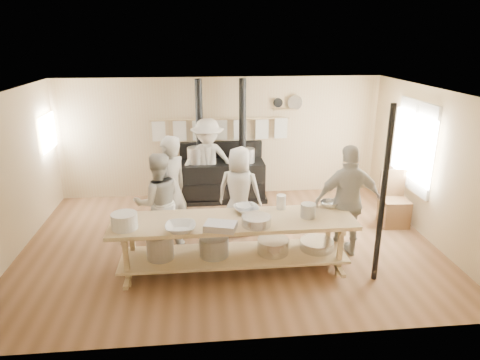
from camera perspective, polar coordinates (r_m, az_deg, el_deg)
The scene contains 24 objects.
ground at distance 7.52m, azimuth -1.40°, elevation -8.39°, with size 7.00×7.00×0.00m, color brown.
room_shell at distance 6.93m, azimuth -1.51°, elevation 3.63°, with size 7.00×7.00×7.00m.
window_right at distance 8.50m, azimuth 22.26°, elevation 4.22°, with size 0.09×1.50×1.65m.
left_opening at distance 9.35m, azimuth -24.20°, elevation 5.83°, with size 0.00×0.90×0.90m.
stove at distance 9.27m, azimuth -2.46°, elevation 0.46°, with size 1.90×0.75×2.60m.
towel_rail at distance 9.28m, azimuth -2.61°, elevation 7.10°, with size 3.00×0.04×0.47m.
back_wall_shelf at distance 9.42m, azimuth 6.40°, elevation 9.94°, with size 0.63×0.14×0.32m.
prep_table at distance 6.49m, azimuth -0.91°, elevation -7.92°, with size 3.60×0.90×0.85m.
support_post at distance 6.27m, azimuth 18.53°, elevation -2.14°, with size 0.08×0.08×2.60m, color black.
cook_far_left at distance 7.30m, azimuth -9.25°, elevation -1.40°, with size 0.69×0.45×1.89m, color #A9A195.
cook_left at distance 7.13m, azimuth -10.78°, elevation -2.94°, with size 0.81×0.63×1.67m, color #A9A195.
cook_center at distance 7.58m, azimuth -0.09°, elevation -1.51°, with size 0.79×0.51×1.61m, color #A9A195.
cook_right at distance 7.02m, azimuth 14.23°, elevation -2.81°, with size 1.08×0.45×1.84m, color #A9A195.
cook_by_window at distance 8.99m, azimuth -4.30°, elevation 2.43°, with size 1.18×0.68×1.82m, color #A9A195.
chair at distance 8.60m, azimuth 19.80°, elevation -3.72°, with size 0.51×0.51×1.03m.
bowl_white_a at distance 6.01m, azimuth -7.94°, elevation -6.33°, with size 0.42×0.42×0.10m, color white.
bowl_steel_a at distance 6.65m, azimuth 0.57°, elevation -3.68°, with size 0.29×0.29×0.09m, color silver.
bowl_white_b at distance 6.58m, azimuth 0.84°, elevation -3.89°, with size 0.38×0.38×0.09m, color white.
bowl_steel_b at distance 6.92m, azimuth 11.84°, elevation -3.18°, with size 0.29×0.29×0.09m, color silver.
roasting_pan at distance 6.01m, azimuth -2.61°, elevation -6.19°, with size 0.43×0.29×0.10m, color #B2B2B7.
mixing_bowl_large at distance 6.13m, azimuth 2.19°, elevation -5.46°, with size 0.43×0.43×0.14m, color silver.
bucket_galv at distance 6.46m, azimuth 9.08°, elevation -4.04°, with size 0.23×0.23×0.21m, color gray.
deep_bowl_enamel at distance 6.22m, azimuth -15.15°, elevation -5.31°, with size 0.37×0.37×0.23m, color white.
pitcher at distance 6.70m, azimuth 5.51°, elevation -2.93°, with size 0.15×0.15×0.23m, color white.
Camera 1 is at (-0.48, -6.67, 3.44)m, focal length 32.00 mm.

